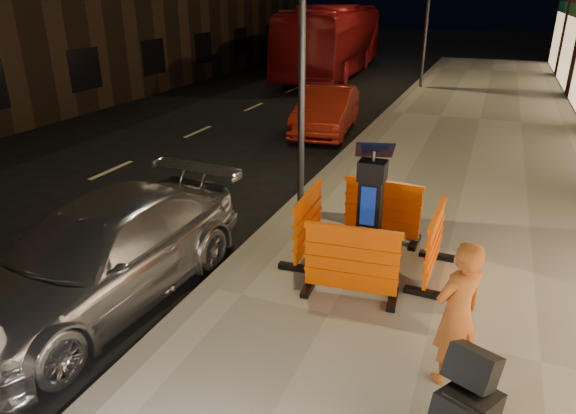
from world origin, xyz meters
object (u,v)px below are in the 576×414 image
at_px(barrier_bldgside, 434,244).
at_px(parking_kiosk, 370,208).
at_px(barrier_kerbside, 308,223).
at_px(barrier_back, 382,210).
at_px(man, 457,314).
at_px(car_silver, 108,298).
at_px(car_red, 326,132).
at_px(bus_doubledecker, 332,74).
at_px(barrier_front, 351,262).
at_px(stroller, 467,408).

bearing_deg(barrier_bldgside, parking_kiosk, 91.67).
distance_m(parking_kiosk, barrier_kerbside, 1.03).
height_order(barrier_back, man, man).
bearing_deg(car_silver, car_red, 94.94).
height_order(barrier_back, bus_doubledecker, bus_doubledecker).
relative_size(barrier_front, barrier_back, 1.00).
bearing_deg(bus_doubledecker, barrier_front, -76.28).
xyz_separation_m(parking_kiosk, bus_doubledecker, (-6.70, 19.80, -1.06)).
height_order(parking_kiosk, bus_doubledecker, parking_kiosk).
relative_size(barrier_bldgside, car_silver, 0.28).
bearing_deg(car_silver, parking_kiosk, 37.73).
xyz_separation_m(barrier_kerbside, car_red, (-2.25, 7.92, -0.66)).
bearing_deg(barrier_back, barrier_bldgside, -42.33).
relative_size(barrier_front, car_silver, 0.28).
xyz_separation_m(man, stroller, (0.20, -0.90, -0.35)).
height_order(car_red, bus_doubledecker, bus_doubledecker).
relative_size(barrier_kerbside, car_silver, 0.28).
height_order(car_silver, bus_doubledecker, bus_doubledecker).
height_order(parking_kiosk, man, parking_kiosk).
bearing_deg(man, car_red, -112.66).
xyz_separation_m(barrier_kerbside, barrier_bldgside, (1.90, 0.00, 0.00)).
relative_size(car_silver, bus_doubledecker, 0.39).
distance_m(barrier_back, car_silver, 4.42).
distance_m(barrier_kerbside, stroller, 3.96).
height_order(barrier_front, car_silver, barrier_front).
xyz_separation_m(barrier_front, stroller, (1.61, -2.08, -0.05)).
height_order(barrier_front, stroller, barrier_front).
bearing_deg(barrier_back, stroller, -65.29).
bearing_deg(parking_kiosk, bus_doubledecker, 108.37).
distance_m(barrier_front, car_silver, 3.43).
bearing_deg(car_red, bus_doubledecker, 99.40).
distance_m(bus_doubledecker, man, 23.40).
relative_size(car_red, stroller, 4.53).
xyz_separation_m(barrier_bldgside, stroller, (0.66, -3.03, -0.05)).
height_order(barrier_front, bus_doubledecker, bus_doubledecker).
distance_m(barrier_back, barrier_bldgside, 1.34).
relative_size(barrier_front, barrier_bldgside, 1.00).
relative_size(man, stroller, 1.77).
distance_m(barrier_front, man, 1.86).
xyz_separation_m(bus_doubledecker, stroller, (8.31, -22.83, 0.60)).
xyz_separation_m(barrier_back, barrier_kerbside, (-0.95, -0.95, 0.00)).
bearing_deg(barrier_back, man, -62.71).
distance_m(parking_kiosk, barrier_bldgside, 1.03).
relative_size(barrier_front, man, 0.81).
bearing_deg(barrier_kerbside, parking_kiosk, -92.33).
bearing_deg(barrier_front, man, -45.18).
height_order(barrier_bldgside, stroller, barrier_bldgside).
bearing_deg(parking_kiosk, car_silver, -147.38).
relative_size(barrier_back, car_silver, 0.28).
distance_m(barrier_front, barrier_kerbside, 1.34).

